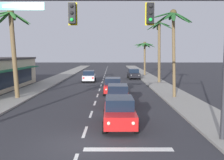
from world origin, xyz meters
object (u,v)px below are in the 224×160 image
object	(u,v)px
sedan_oncoming_far	(89,76)
palm_right_third	(159,39)
traffic_signal_mast	(155,29)
sedan_parked_nearest_kerb	(134,74)
palm_left_second	(12,39)
palm_right_second	(173,31)
sedan_third_in_queue	(118,95)
palm_right_farthest	(145,50)
sedan_lead_at_stop_bar	(119,111)
sedan_fifth_in_queue	(113,86)

from	to	relation	value
sedan_oncoming_far	palm_right_third	world-z (taller)	palm_right_third
traffic_signal_mast	sedan_parked_nearest_kerb	distance (m)	31.02
palm_left_second	palm_right_third	distance (m)	20.36
sedan_oncoming_far	palm_right_second	xyz separation A→B (m)	(9.20, -14.15, 5.52)
sedan_third_in_queue	sedan_parked_nearest_kerb	bearing A→B (deg)	81.74
traffic_signal_mast	sedan_parked_nearest_kerb	size ratio (longest dim) A/B	2.41
palm_right_farthest	palm_right_third	bearing A→B (deg)	-88.08
palm_left_second	sedan_lead_at_stop_bar	bearing A→B (deg)	-42.36
palm_right_second	sedan_fifth_in_queue	bearing A→B (deg)	153.79
traffic_signal_mast	sedan_fifth_in_queue	size ratio (longest dim) A/B	2.42
traffic_signal_mast	sedan_third_in_queue	bearing A→B (deg)	99.86
sedan_oncoming_far	palm_right_farthest	world-z (taller)	palm_right_farthest
palm_right_third	sedan_fifth_in_queue	bearing A→B (deg)	-124.58
sedan_lead_at_stop_bar	sedan_oncoming_far	world-z (taller)	same
sedan_parked_nearest_kerb	palm_right_third	size ratio (longest dim) A/B	0.50
sedan_oncoming_far	palm_right_third	distance (m)	11.67
sedan_third_in_queue	palm_right_second	distance (m)	8.24
sedan_third_in_queue	sedan_parked_nearest_kerb	size ratio (longest dim) A/B	0.99
sedan_fifth_in_queue	palm_right_second	size ratio (longest dim) A/B	0.54
traffic_signal_mast	sedan_parked_nearest_kerb	world-z (taller)	traffic_signal_mast
traffic_signal_mast	sedan_oncoming_far	world-z (taller)	traffic_signal_mast
sedan_lead_at_stop_bar	palm_left_second	distance (m)	13.79
sedan_lead_at_stop_bar	palm_right_farthest	size ratio (longest dim) A/B	0.68
traffic_signal_mast	palm_right_third	bearing A→B (deg)	78.97
traffic_signal_mast	sedan_parked_nearest_kerb	bearing A→B (deg)	86.86
palm_right_second	sedan_third_in_queue	bearing A→B (deg)	-148.77
sedan_parked_nearest_kerb	palm_right_second	xyz separation A→B (m)	(2.04, -18.80, 5.52)
traffic_signal_mast	palm_right_second	xyz separation A→B (m)	(3.72, 11.85, 1.02)
sedan_lead_at_stop_bar	sedan_fifth_in_queue	bearing A→B (deg)	91.66
sedan_third_in_queue	palm_right_farthest	size ratio (longest dim) A/B	0.69
sedan_third_in_queue	sedan_oncoming_far	xyz separation A→B (m)	(-3.97, 17.32, 0.00)
sedan_fifth_in_queue	palm_left_second	xyz separation A→B (m)	(-9.22, -3.16, 4.75)
palm_left_second	palm_right_third	world-z (taller)	palm_right_third
sedan_third_in_queue	sedan_oncoming_far	size ratio (longest dim) A/B	1.00
sedan_third_in_queue	palm_left_second	size ratio (longest dim) A/B	0.54
sedan_fifth_in_queue	palm_left_second	size ratio (longest dim) A/B	0.54
palm_left_second	palm_right_third	size ratio (longest dim) A/B	0.93
palm_left_second	palm_right_third	bearing A→B (deg)	38.87
sedan_third_in_queue	sedan_fifth_in_queue	bearing A→B (deg)	93.79
sedan_parked_nearest_kerb	sedan_lead_at_stop_bar	bearing A→B (deg)	-96.62
palm_right_second	palm_right_third	bearing A→B (deg)	85.39
sedan_lead_at_stop_bar	palm_right_second	distance (m)	11.89
traffic_signal_mast	sedan_lead_at_stop_bar	xyz separation A→B (m)	(-1.56, 2.74, -4.50)
sedan_parked_nearest_kerb	palm_right_third	world-z (taller)	palm_right_third
palm_right_third	palm_right_farthest	xyz separation A→B (m)	(-0.41, 12.36, -1.35)
sedan_fifth_in_queue	palm_right_third	distance (m)	12.86
sedan_third_in_queue	sedan_oncoming_far	world-z (taller)	same
sedan_third_in_queue	palm_right_second	xyz separation A→B (m)	(5.23, 3.17, 5.52)
palm_left_second	sedan_third_in_queue	bearing A→B (deg)	-16.13
traffic_signal_mast	palm_left_second	size ratio (longest dim) A/B	1.30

